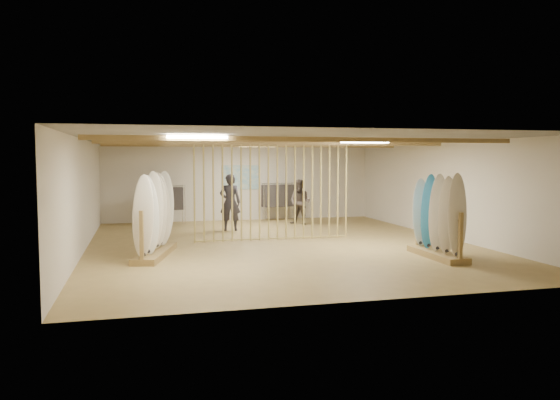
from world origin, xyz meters
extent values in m
plane|color=tan|center=(0.00, 0.00, 0.00)|extent=(12.00, 12.00, 0.00)
plane|color=gray|center=(0.00, 0.00, 2.80)|extent=(12.00, 12.00, 0.00)
plane|color=beige|center=(0.00, 6.00, 1.40)|extent=(12.00, 0.00, 12.00)
plane|color=beige|center=(0.00, -6.00, 1.40)|extent=(12.00, 0.00, 12.00)
plane|color=beige|center=(-5.00, 0.00, 1.40)|extent=(0.00, 12.00, 12.00)
plane|color=beige|center=(5.00, 0.00, 1.40)|extent=(0.00, 12.00, 12.00)
cube|color=olive|center=(0.00, 0.00, 2.72)|extent=(9.50, 6.12, 0.10)
cube|color=white|center=(0.00, 0.00, 2.74)|extent=(1.20, 0.35, 0.06)
cylinder|color=tan|center=(-2.20, 0.80, 1.40)|extent=(0.05, 0.05, 2.78)
cylinder|color=tan|center=(-1.94, 0.80, 1.40)|extent=(0.05, 0.05, 2.78)
cylinder|color=tan|center=(-1.68, 0.80, 1.40)|extent=(0.05, 0.05, 2.78)
cylinder|color=tan|center=(-1.42, 0.80, 1.40)|extent=(0.05, 0.05, 2.78)
cylinder|color=tan|center=(-1.16, 0.80, 1.40)|extent=(0.05, 0.05, 2.78)
cylinder|color=tan|center=(-0.91, 0.80, 1.40)|extent=(0.05, 0.05, 2.78)
cylinder|color=tan|center=(-0.65, 0.80, 1.40)|extent=(0.05, 0.05, 2.78)
cylinder|color=tan|center=(-0.39, 0.80, 1.40)|extent=(0.05, 0.05, 2.78)
cylinder|color=tan|center=(-0.13, 0.80, 1.40)|extent=(0.05, 0.05, 2.78)
cylinder|color=tan|center=(0.13, 0.80, 1.40)|extent=(0.05, 0.05, 2.78)
cylinder|color=tan|center=(0.39, 0.80, 1.40)|extent=(0.05, 0.05, 2.78)
cylinder|color=tan|center=(0.65, 0.80, 1.40)|extent=(0.05, 0.05, 2.78)
cylinder|color=tan|center=(0.91, 0.80, 1.40)|extent=(0.05, 0.05, 2.78)
cylinder|color=tan|center=(1.16, 0.80, 1.40)|extent=(0.05, 0.05, 2.78)
cylinder|color=tan|center=(1.42, 0.80, 1.40)|extent=(0.05, 0.05, 2.78)
cylinder|color=tan|center=(1.68, 0.80, 1.40)|extent=(0.05, 0.05, 2.78)
cylinder|color=tan|center=(1.94, 0.80, 1.40)|extent=(0.05, 0.05, 2.78)
cylinder|color=tan|center=(2.20, 0.80, 1.40)|extent=(0.05, 0.05, 2.78)
cube|color=teal|center=(0.00, 5.98, 1.60)|extent=(1.40, 0.03, 0.90)
cube|color=olive|center=(-3.31, -0.99, 0.08)|extent=(1.17, 2.55, 0.15)
cylinder|color=black|center=(-3.31, -0.99, 1.00)|extent=(0.63, 2.36, 0.01)
ellipsoid|color=silver|center=(-3.58, -2.00, 1.08)|extent=(0.48, 0.18, 1.86)
ellipsoid|color=white|center=(-3.47, -1.60, 1.08)|extent=(0.48, 0.18, 1.86)
ellipsoid|color=silver|center=(-3.36, -1.19, 1.08)|extent=(0.48, 0.18, 1.86)
ellipsoid|color=silver|center=(-3.26, -0.79, 1.08)|extent=(0.48, 0.18, 1.86)
ellipsoid|color=silver|center=(-3.15, -0.38, 1.08)|extent=(0.48, 0.18, 1.86)
ellipsoid|color=white|center=(-3.04, 0.02, 1.08)|extent=(0.48, 0.18, 1.86)
cube|color=olive|center=(3.08, -2.79, 0.07)|extent=(0.55, 2.02, 0.14)
cylinder|color=black|center=(3.08, -2.79, 0.96)|extent=(0.03, 1.97, 0.01)
ellipsoid|color=silver|center=(3.07, -3.60, 1.03)|extent=(0.46, 0.06, 1.78)
ellipsoid|color=silver|center=(3.08, -3.20, 1.03)|extent=(0.46, 0.06, 1.78)
ellipsoid|color=white|center=(3.08, -2.79, 1.03)|extent=(0.46, 0.06, 1.78)
ellipsoid|color=#2D8CD1|center=(3.08, -2.39, 1.03)|extent=(0.46, 0.06, 1.78)
ellipsoid|color=white|center=(3.09, -1.98, 1.03)|extent=(0.46, 0.06, 1.78)
cylinder|color=silver|center=(-2.79, 5.22, 1.35)|extent=(1.29, 0.24, 0.03)
cube|color=black|center=(-2.79, 5.22, 0.91)|extent=(1.24, 0.52, 0.79)
cylinder|color=silver|center=(-2.79, 5.22, 0.70)|extent=(0.03, 0.03, 1.39)
cylinder|color=silver|center=(1.32, 5.40, 1.38)|extent=(1.31, 0.30, 0.03)
cube|color=black|center=(1.32, 5.40, 0.93)|extent=(1.28, 0.58, 0.81)
cylinder|color=silver|center=(1.32, 5.40, 0.72)|extent=(0.03, 0.03, 1.43)
imported|color=#2D2A33|center=(-0.85, 3.10, 1.03)|extent=(0.85, 0.66, 2.06)
imported|color=#3F3531|center=(1.76, 4.04, 0.89)|extent=(1.09, 1.08, 1.79)
camera|label=1|loc=(-3.62, -14.10, 2.33)|focal=35.00mm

